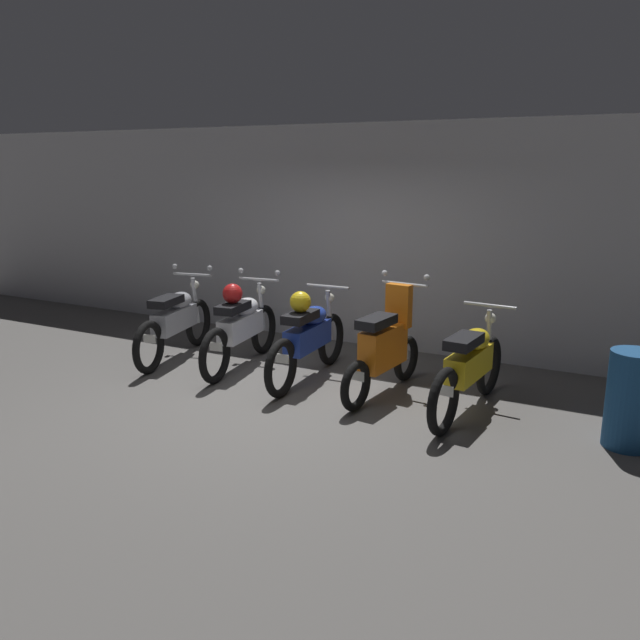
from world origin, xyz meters
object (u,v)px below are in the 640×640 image
motorbike_slot_2 (308,336)px  motorbike_slot_3 (385,347)px  motorbike_slot_1 (241,325)px  motorbike_slot_4 (470,366)px  trash_bin (631,400)px  motorbike_slot_0 (176,321)px

motorbike_slot_2 → motorbike_slot_3: 0.97m
motorbike_slot_1 → motorbike_slot_3: bearing=-2.4°
motorbike_slot_4 → motorbike_slot_2: bearing=175.3°
motorbike_slot_3 → motorbike_slot_4: 0.97m
motorbike_slot_1 → motorbike_slot_4: motorbike_slot_1 is taller
motorbike_slot_3 → trash_bin: size_ratio=1.90×
motorbike_slot_0 → motorbike_slot_1: bearing=4.3°
motorbike_slot_4 → motorbike_slot_1: bearing=176.0°
motorbike_slot_3 → motorbike_slot_1: bearing=177.6°
motorbike_slot_3 → motorbike_slot_0: bearing=179.9°
motorbike_slot_1 → trash_bin: motorbike_slot_1 is taller
motorbike_slot_2 → trash_bin: bearing=-5.3°
motorbike_slot_2 → motorbike_slot_4: size_ratio=1.00×
motorbike_slot_1 → trash_bin: size_ratio=2.20×
motorbike_slot_1 → motorbike_slot_2: size_ratio=1.00×
motorbike_slot_0 → motorbike_slot_3: (2.91, -0.01, 0.04)m
motorbike_slot_2 → motorbike_slot_4: bearing=-4.7°
motorbike_slot_1 → motorbike_slot_2: bearing=-2.5°
trash_bin → motorbike_slot_0: bearing=176.9°
motorbike_slot_1 → trash_bin: 4.39m
motorbike_slot_3 → trash_bin: bearing=-6.5°
motorbike_slot_0 → motorbike_slot_3: 2.91m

